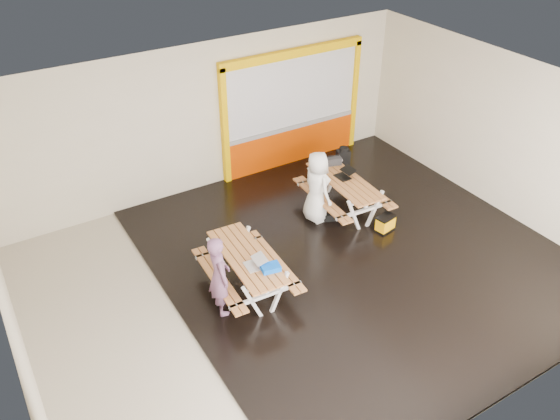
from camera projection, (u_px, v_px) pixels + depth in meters
room at (306, 199)px, 10.01m from camera, size 10.02×8.02×3.52m
deck at (355, 253)px, 11.51m from camera, size 7.50×7.98×0.05m
kiosk at (292, 111)px, 13.93m from camera, size 3.88×0.16×3.00m
picnic_table_left at (246, 264)px, 10.28m from camera, size 1.48×2.10×0.81m
picnic_table_right at (344, 187)px, 12.48m from camera, size 1.52×2.16×0.84m
person_left at (219, 275)px, 9.66m from camera, size 0.45×0.62×1.56m
person_right at (317, 187)px, 12.03m from camera, size 0.52×0.79×1.62m
laptop_left at (255, 263)px, 9.90m from camera, size 0.39×0.36×0.16m
laptop_right at (345, 174)px, 12.45m from camera, size 0.41×0.36×0.17m
blue_pouch at (271, 268)px, 9.82m from camera, size 0.36×0.29×0.10m
toolbox at (333, 161)px, 12.89m from camera, size 0.43×0.30×0.22m
backpack at (343, 157)px, 13.38m from camera, size 0.35×0.28×0.52m
dark_case at (331, 215)px, 12.48m from camera, size 0.51×0.46×0.16m
fluke_bag at (385, 224)px, 12.04m from camera, size 0.45×0.34×0.35m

